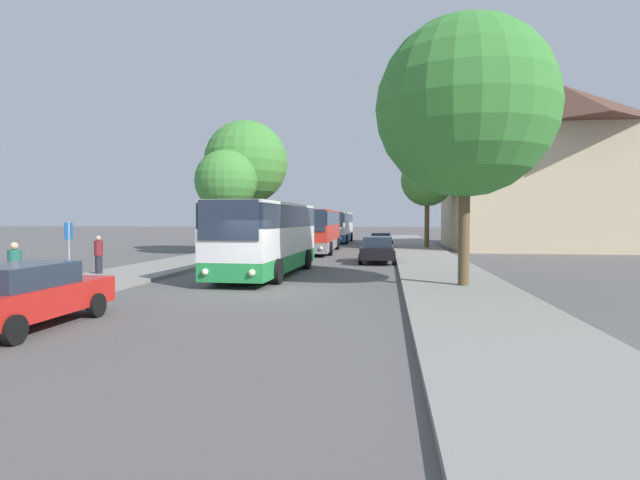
{
  "coord_description": "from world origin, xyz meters",
  "views": [
    {
      "loc": [
        4.44,
        -16.83,
        2.54
      ],
      "look_at": [
        0.41,
        13.17,
        1.28
      ],
      "focal_mm": 28.0,
      "sensor_mm": 36.0,
      "label": 1
    }
  ],
  "objects_px": {
    "tree_left_near": "(246,163)",
    "tree_left_far": "(226,181)",
    "bus_front": "(267,237)",
    "bus_rear": "(337,227)",
    "parked_car_right_near": "(378,249)",
    "tree_right_near": "(427,180)",
    "pedestrian_waiting_far": "(15,272)",
    "bus_stop_sign": "(69,246)",
    "parked_car_left_curb": "(24,295)",
    "tree_right_mid": "(465,108)",
    "bus_middle": "(318,230)",
    "pedestrian_waiting_near": "(99,254)",
    "parked_car_right_far": "(381,240)"
  },
  "relations": [
    {
      "from": "parked_car_right_far",
      "to": "bus_middle",
      "type": "bearing_deg",
      "value": 54.69
    },
    {
      "from": "bus_middle",
      "to": "bus_front",
      "type": "bearing_deg",
      "value": -91.8
    },
    {
      "from": "bus_middle",
      "to": "parked_car_right_far",
      "type": "distance_m",
      "value": 7.98
    },
    {
      "from": "bus_middle",
      "to": "tree_left_far",
      "type": "distance_m",
      "value": 8.11
    },
    {
      "from": "bus_front",
      "to": "parked_car_right_far",
      "type": "height_order",
      "value": "bus_front"
    },
    {
      "from": "tree_left_near",
      "to": "tree_left_far",
      "type": "bearing_deg",
      "value": -101.04
    },
    {
      "from": "bus_front",
      "to": "pedestrian_waiting_near",
      "type": "bearing_deg",
      "value": -164.85
    },
    {
      "from": "parked_car_right_near",
      "to": "tree_right_near",
      "type": "xyz_separation_m",
      "value": [
        3.9,
        14.04,
        5.07
      ]
    },
    {
      "from": "parked_car_left_curb",
      "to": "pedestrian_waiting_near",
      "type": "distance_m",
      "value": 10.89
    },
    {
      "from": "parked_car_left_curb",
      "to": "pedestrian_waiting_far",
      "type": "xyz_separation_m",
      "value": [
        -2.31,
        2.56,
        0.24
      ]
    },
    {
      "from": "tree_left_near",
      "to": "tree_right_near",
      "type": "bearing_deg",
      "value": 25.52
    },
    {
      "from": "pedestrian_waiting_near",
      "to": "tree_right_mid",
      "type": "xyz_separation_m",
      "value": [
        15.39,
        -1.86,
        5.55
      ]
    },
    {
      "from": "bus_stop_sign",
      "to": "tree_left_near",
      "type": "xyz_separation_m",
      "value": [
        0.69,
        20.3,
        5.22
      ]
    },
    {
      "from": "parked_car_right_far",
      "to": "tree_right_mid",
      "type": "height_order",
      "value": "tree_right_mid"
    },
    {
      "from": "bus_middle",
      "to": "tree_left_near",
      "type": "height_order",
      "value": "tree_left_near"
    },
    {
      "from": "bus_front",
      "to": "tree_right_mid",
      "type": "xyz_separation_m",
      "value": [
        8.17,
        -3.56,
        4.8
      ]
    },
    {
      "from": "bus_stop_sign",
      "to": "tree_right_near",
      "type": "relative_size",
      "value": 0.29
    },
    {
      "from": "bus_front",
      "to": "parked_car_right_far",
      "type": "relative_size",
      "value": 2.55
    },
    {
      "from": "parked_car_left_curb",
      "to": "pedestrian_waiting_far",
      "type": "height_order",
      "value": "pedestrian_waiting_far"
    },
    {
      "from": "parked_car_left_curb",
      "to": "tree_left_far",
      "type": "relative_size",
      "value": 0.65
    },
    {
      "from": "tree_left_near",
      "to": "tree_left_far",
      "type": "distance_m",
      "value": 3.45
    },
    {
      "from": "pedestrian_waiting_near",
      "to": "parked_car_left_curb",
      "type": "bearing_deg",
      "value": -13.42
    },
    {
      "from": "parked_car_left_curb",
      "to": "tree_right_near",
      "type": "distance_m",
      "value": 35.34
    },
    {
      "from": "bus_front",
      "to": "parked_car_right_near",
      "type": "bearing_deg",
      "value": 57.92
    },
    {
      "from": "bus_front",
      "to": "bus_rear",
      "type": "distance_m",
      "value": 32.19
    },
    {
      "from": "bus_middle",
      "to": "bus_rear",
      "type": "bearing_deg",
      "value": 88.75
    },
    {
      "from": "parked_car_right_far",
      "to": "tree_left_near",
      "type": "relative_size",
      "value": 0.42
    },
    {
      "from": "bus_middle",
      "to": "bus_stop_sign",
      "type": "distance_m",
      "value": 22.51
    },
    {
      "from": "bus_rear",
      "to": "parked_car_right_near",
      "type": "height_order",
      "value": "bus_rear"
    },
    {
      "from": "bus_rear",
      "to": "tree_left_near",
      "type": "xyz_separation_m",
      "value": [
        -5.19,
        -17.59,
        5.06
      ]
    },
    {
      "from": "bus_front",
      "to": "bus_rear",
      "type": "xyz_separation_m",
      "value": [
        0.01,
        32.19,
        0.01
      ]
    },
    {
      "from": "bus_rear",
      "to": "tree_right_near",
      "type": "distance_m",
      "value": 14.6
    },
    {
      "from": "parked_car_right_far",
      "to": "tree_right_near",
      "type": "xyz_separation_m",
      "value": [
        3.88,
        -1.02,
        5.15
      ]
    },
    {
      "from": "parked_car_right_far",
      "to": "tree_right_mid",
      "type": "relative_size",
      "value": 0.42
    },
    {
      "from": "bus_rear",
      "to": "tree_right_mid",
      "type": "relative_size",
      "value": 1.13
    },
    {
      "from": "parked_car_right_near",
      "to": "pedestrian_waiting_near",
      "type": "distance_m",
      "value": 15.03
    },
    {
      "from": "pedestrian_waiting_near",
      "to": "parked_car_right_near",
      "type": "bearing_deg",
      "value": 89.67
    },
    {
      "from": "tree_left_far",
      "to": "tree_right_mid",
      "type": "height_order",
      "value": "tree_right_mid"
    },
    {
      "from": "bus_front",
      "to": "parked_car_right_near",
      "type": "relative_size",
      "value": 2.22
    },
    {
      "from": "parked_car_right_near",
      "to": "tree_left_far",
      "type": "xyz_separation_m",
      "value": [
        -10.65,
        4.38,
        4.42
      ]
    },
    {
      "from": "tree_right_near",
      "to": "tree_right_mid",
      "type": "relative_size",
      "value": 0.83
    },
    {
      "from": "pedestrian_waiting_near",
      "to": "tree_right_near",
      "type": "relative_size",
      "value": 0.21
    },
    {
      "from": "bus_front",
      "to": "parked_car_left_curb",
      "type": "height_order",
      "value": "bus_front"
    },
    {
      "from": "bus_middle",
      "to": "tree_right_near",
      "type": "xyz_separation_m",
      "value": [
        8.7,
        5.26,
        4.14
      ]
    },
    {
      "from": "pedestrian_waiting_far",
      "to": "tree_right_near",
      "type": "xyz_separation_m",
      "value": [
        14.0,
        30.4,
        4.84
      ]
    },
    {
      "from": "bus_middle",
      "to": "bus_stop_sign",
      "type": "bearing_deg",
      "value": -106.85
    },
    {
      "from": "parked_car_right_far",
      "to": "tree_right_mid",
      "type": "bearing_deg",
      "value": 99.43
    },
    {
      "from": "pedestrian_waiting_far",
      "to": "tree_right_mid",
      "type": "bearing_deg",
      "value": 98.93
    },
    {
      "from": "parked_car_left_curb",
      "to": "tree_left_far",
      "type": "distance_m",
      "value": 23.89
    },
    {
      "from": "tree_right_near",
      "to": "bus_stop_sign",
      "type": "bearing_deg",
      "value": -118.52
    }
  ]
}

